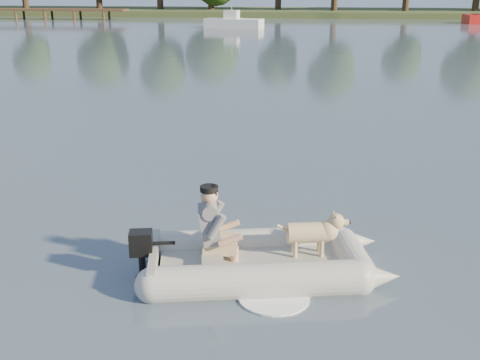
% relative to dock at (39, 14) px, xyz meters
% --- Properties ---
extents(water, '(160.00, 160.00, 0.00)m').
position_rel_dock_xyz_m(water, '(26.00, -52.00, -0.52)').
color(water, slate).
rests_on(water, ground).
extents(shore_bank, '(160.00, 12.00, 0.70)m').
position_rel_dock_xyz_m(shore_bank, '(26.00, 10.00, -0.27)').
color(shore_bank, '#47512D').
rests_on(shore_bank, water).
extents(dock, '(18.00, 2.00, 1.04)m').
position_rel_dock_xyz_m(dock, '(0.00, 0.00, 0.00)').
color(dock, '#4C331E').
rests_on(dock, water).
extents(dinghy, '(5.26, 4.15, 1.40)m').
position_rel_dock_xyz_m(dinghy, '(26.34, -52.34, 0.08)').
color(dinghy, '#A9AAA4').
rests_on(dinghy, water).
extents(man, '(0.83, 0.75, 1.09)m').
position_rel_dock_xyz_m(man, '(25.63, -52.42, 0.26)').
color(man, slate).
rests_on(man, dinghy).
extents(dog, '(0.99, 0.50, 0.63)m').
position_rel_dock_xyz_m(dog, '(26.97, -52.17, 0.00)').
color(dog, tan).
rests_on(dog, dinghy).
extents(outboard_motor, '(0.46, 0.36, 0.79)m').
position_rel_dock_xyz_m(outboard_motor, '(24.69, -52.65, -0.21)').
color(outboard_motor, black).
rests_on(outboard_motor, dinghy).
extents(motorboat, '(5.19, 2.79, 2.08)m').
position_rel_dock_xyz_m(motorboat, '(20.82, -8.93, 0.43)').
color(motorboat, white).
rests_on(motorboat, water).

